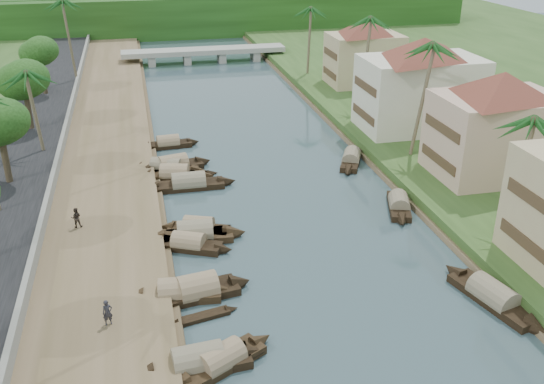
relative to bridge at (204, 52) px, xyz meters
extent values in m
plane|color=#35494F|center=(0.00, -72.00, -1.72)|extent=(220.00, 220.00, 0.00)
cube|color=brown|center=(-16.00, -52.00, -1.32)|extent=(10.00, 180.00, 0.80)
cube|color=#2A471C|center=(19.00, -52.00, -1.12)|extent=(16.00, 180.00, 1.20)
cube|color=black|center=(-24.50, -52.00, -1.02)|extent=(8.00, 180.00, 1.40)
cube|color=gray|center=(-20.20, -52.00, -0.37)|extent=(0.40, 180.00, 1.10)
cube|color=#18360E|center=(0.00, 23.00, 2.28)|extent=(120.00, 4.00, 8.00)
cube|color=#18360E|center=(0.00, 28.00, 2.28)|extent=(120.00, 4.00, 8.00)
cube|color=#18360E|center=(0.00, 33.00, 2.28)|extent=(120.00, 4.00, 8.00)
cube|color=gray|center=(0.00, 0.00, 0.28)|extent=(28.00, 4.00, 0.80)
cube|color=gray|center=(-9.00, 0.00, -0.82)|extent=(1.20, 3.50, 1.80)
cube|color=gray|center=(-3.00, 0.00, -0.82)|extent=(1.20, 3.50, 1.80)
cube|color=gray|center=(3.00, 0.00, -0.82)|extent=(1.20, 3.50, 1.80)
cube|color=gray|center=(9.00, 0.00, -0.82)|extent=(1.20, 3.50, 1.80)
cube|color=#483421|center=(12.95, -74.00, 1.48)|extent=(0.10, 6.40, 0.90)
cube|color=#483421|center=(12.95, -74.00, 4.68)|extent=(0.10, 6.40, 0.90)
cube|color=tan|center=(20.00, -58.00, 3.23)|extent=(11.00, 8.00, 7.50)
pyramid|color=brown|center=(20.00, -58.00, 8.08)|extent=(14.11, 14.11, 2.20)
cube|color=#483421|center=(14.45, -58.00, 1.35)|extent=(0.10, 6.40, 0.90)
cube|color=#483421|center=(14.45, -58.00, 4.35)|extent=(0.10, 6.40, 0.90)
cube|color=beige|center=(19.00, -44.00, 3.48)|extent=(13.00, 8.00, 8.00)
pyramid|color=brown|center=(19.00, -44.00, 8.58)|extent=(15.59, 15.59, 2.20)
cube|color=#483421|center=(12.45, -44.00, 1.48)|extent=(0.10, 6.40, 0.90)
cube|color=#483421|center=(12.45, -44.00, 4.68)|extent=(0.10, 6.40, 0.90)
cube|color=tan|center=(20.00, -24.00, 2.98)|extent=(10.00, 7.00, 7.00)
pyramid|color=brown|center=(20.00, -24.00, 7.58)|extent=(12.62, 12.62, 2.20)
cube|color=#483421|center=(14.95, -24.00, 1.23)|extent=(0.10, 5.60, 0.90)
cube|color=#483421|center=(14.95, -24.00, 4.03)|extent=(0.10, 5.60, 0.90)
cube|color=black|center=(-8.68, -77.76, -1.52)|extent=(5.58, 4.10, 0.70)
cone|color=black|center=(-6.03, -76.31, -1.44)|extent=(2.10, 2.09, 1.70)
cylinder|color=#947A5E|center=(-8.68, -77.76, -1.14)|extent=(4.49, 3.54, 1.76)
cube|color=black|center=(-9.98, -77.62, -1.52)|extent=(6.15, 2.41, 0.70)
cone|color=black|center=(-6.65, -77.34, -1.44)|extent=(1.87, 1.86, 1.92)
cone|color=black|center=(-13.30, -77.90, -1.44)|extent=(1.87, 1.86, 1.92)
cylinder|color=#7B765C|center=(-9.98, -77.62, -1.14)|extent=(4.74, 2.37, 1.99)
cube|color=black|center=(-10.46, -70.40, -1.52)|extent=(5.75, 2.44, 0.70)
cone|color=black|center=(-7.37, -70.71, -1.44)|extent=(1.78, 1.86, 1.88)
cone|color=black|center=(-13.55, -70.09, -1.44)|extent=(1.78, 1.86, 1.88)
cylinder|color=#947A5E|center=(-10.46, -70.40, -1.14)|extent=(4.44, 2.39, 1.97)
cube|color=black|center=(-9.17, -70.38, -1.52)|extent=(5.78, 2.99, 0.70)
cone|color=black|center=(-6.15, -69.89, -1.44)|extent=(1.92, 2.15, 2.09)
cone|color=black|center=(-12.19, -70.88, -1.44)|extent=(1.92, 2.15, 2.09)
cylinder|color=#947A5E|center=(-9.17, -70.38, -1.14)|extent=(4.51, 2.86, 2.21)
cube|color=black|center=(-8.48, -62.54, -1.52)|extent=(6.01, 2.48, 0.70)
cone|color=black|center=(-5.21, -62.75, -1.44)|extent=(1.84, 2.00, 2.08)
cone|color=black|center=(-11.74, -62.33, -1.44)|extent=(1.84, 2.00, 2.08)
cylinder|color=#7B765C|center=(-8.48, -62.54, -1.14)|extent=(4.63, 2.47, 2.19)
cube|color=black|center=(-9.14, -63.88, -1.52)|extent=(5.35, 3.68, 0.70)
cone|color=black|center=(-6.56, -65.11, -1.44)|extent=(1.96, 1.95, 1.62)
cone|color=black|center=(-11.73, -62.65, -1.44)|extent=(1.96, 1.95, 1.62)
cylinder|color=#947A5E|center=(-9.14, -63.88, -1.14)|extent=(4.28, 3.21, 1.69)
cube|color=black|center=(-8.11, -61.64, -1.52)|extent=(5.25, 3.53, 0.70)
cone|color=black|center=(-5.58, -62.65, -1.44)|extent=(1.96, 2.07, 1.81)
cone|color=black|center=(-10.65, -60.62, -1.44)|extent=(1.96, 2.07, 1.81)
cylinder|color=#947A5E|center=(-8.11, -61.64, -1.14)|extent=(4.20, 3.17, 1.91)
cube|color=black|center=(-7.98, -52.46, -1.52)|extent=(6.60, 2.03, 0.70)
cone|color=black|center=(-4.32, -52.50, -1.44)|extent=(1.89, 1.78, 1.97)
cone|color=black|center=(-11.63, -52.42, -1.44)|extent=(1.89, 1.78, 1.97)
cylinder|color=#7B765C|center=(-7.98, -52.46, -1.14)|extent=(5.04, 2.09, 2.04)
cube|color=black|center=(-9.09, -49.93, -1.52)|extent=(5.95, 3.21, 0.70)
cone|color=black|center=(-6.04, -50.72, -1.44)|extent=(2.00, 2.03, 1.85)
cone|color=black|center=(-12.14, -49.15, -1.44)|extent=(2.00, 2.03, 1.85)
cylinder|color=#947A5E|center=(-9.09, -49.93, -1.14)|extent=(4.67, 2.95, 1.93)
cube|color=black|center=(-9.05, -47.66, -1.52)|extent=(6.17, 3.34, 0.70)
cone|color=black|center=(-5.88, -46.89, -1.44)|extent=(2.08, 2.16, 2.00)
cone|color=black|center=(-12.21, -48.43, -1.44)|extent=(2.08, 2.16, 2.00)
cylinder|color=#947A5E|center=(-9.05, -47.66, -1.14)|extent=(4.85, 3.09, 2.09)
cube|color=black|center=(-9.77, -48.01, -1.52)|extent=(6.43, 3.96, 0.70)
cone|color=black|center=(-6.56, -49.32, -1.44)|extent=(2.22, 2.11, 1.76)
cone|color=black|center=(-12.98, -46.71, -1.44)|extent=(2.22, 2.11, 1.76)
cylinder|color=#7B765C|center=(-9.77, -48.01, -1.14)|extent=(5.09, 3.47, 1.81)
cube|color=black|center=(-9.09, -40.96, -1.52)|extent=(5.17, 1.96, 0.70)
cone|color=black|center=(-6.27, -40.78, -1.44)|extent=(1.55, 1.57, 1.65)
cone|color=black|center=(-11.90, -41.13, -1.44)|extent=(1.55, 1.57, 1.65)
cylinder|color=#947A5E|center=(-9.09, -40.96, -1.14)|extent=(3.98, 1.95, 1.72)
cube|color=black|center=(9.89, -75.51, -1.52)|extent=(3.52, 7.05, 0.70)
cone|color=black|center=(8.97, -71.86, -1.44)|extent=(2.15, 2.29, 1.95)
cone|color=black|center=(10.81, -79.17, -1.44)|extent=(2.15, 2.29, 1.95)
cylinder|color=#7B765C|center=(9.89, -75.51, -1.14)|extent=(3.21, 5.51, 2.00)
cube|color=black|center=(9.51, -61.05, -1.52)|extent=(3.27, 5.58, 0.70)
cone|color=black|center=(10.43, -58.24, -1.44)|extent=(1.92, 1.93, 1.69)
cone|color=black|center=(8.58, -63.85, -1.44)|extent=(1.92, 1.93, 1.69)
cylinder|color=#7B765C|center=(9.51, -61.05, -1.14)|extent=(2.94, 4.41, 1.76)
cube|color=black|center=(9.13, -49.80, -1.52)|extent=(4.11, 6.12, 0.70)
cone|color=black|center=(10.55, -46.81, -1.44)|extent=(2.12, 2.19, 1.73)
cone|color=black|center=(7.70, -52.80, -1.44)|extent=(2.12, 2.19, 1.73)
cylinder|color=#7B765C|center=(9.13, -49.80, -1.14)|extent=(3.56, 4.88, 1.78)
cube|color=black|center=(-9.21, -72.95, -1.62)|extent=(3.70, 1.54, 0.35)
cone|color=black|center=(-7.22, -72.52, -1.62)|extent=(1.05, 0.97, 0.80)
cone|color=black|center=(-11.19, -73.37, -1.62)|extent=(1.05, 0.97, 0.80)
cube|color=black|center=(-7.85, -49.95, -1.62)|extent=(4.55, 1.42, 0.35)
cone|color=black|center=(-5.35, -49.65, -1.62)|extent=(1.22, 1.02, 0.90)
cone|color=black|center=(-10.35, -50.25, -1.62)|extent=(1.22, 1.02, 0.90)
cylinder|color=brown|center=(16.00, -67.69, 3.87)|extent=(0.96, 0.36, 8.78)
sphere|color=#1B521D|center=(16.00, -67.69, 8.08)|extent=(3.20, 3.20, 3.20)
cylinder|color=brown|center=(15.00, -51.83, 5.12)|extent=(1.78, 0.36, 11.23)
sphere|color=#1B521D|center=(15.00, -51.83, 10.53)|extent=(3.20, 3.20, 3.20)
cylinder|color=brown|center=(16.00, -34.38, 5.02)|extent=(1.04, 0.36, 11.09)
sphere|color=#1B521D|center=(16.00, -34.38, 10.34)|extent=(3.20, 3.20, 3.20)
cylinder|color=brown|center=(-22.00, -42.69, 3.79)|extent=(0.87, 0.36, 8.24)
sphere|color=#1B521D|center=(-22.00, -42.69, 7.74)|extent=(3.20, 3.20, 3.20)
cylinder|color=brown|center=(14.00, -16.25, 4.39)|extent=(0.69, 0.36, 9.83)
sphere|color=#1B521D|center=(14.00, -16.25, 9.11)|extent=(3.20, 3.20, 3.20)
cylinder|color=brown|center=(-20.50, -13.15, 5.36)|extent=(0.94, 0.36, 11.37)
sphere|color=#1B521D|center=(-20.50, -13.15, 10.82)|extent=(3.20, 3.20, 3.20)
cylinder|color=#4C3F2B|center=(-24.00, -50.44, 1.57)|extent=(0.60, 0.60, 3.87)
cylinder|color=#4C3F2B|center=(-24.00, -34.98, 1.55)|extent=(0.60, 0.60, 3.83)
ellipsoid|color=#18360E|center=(-24.00, -34.98, 5.21)|extent=(5.06, 5.06, 4.16)
cylinder|color=#4C3F2B|center=(-24.00, -20.05, 1.57)|extent=(0.60, 0.60, 3.87)
ellipsoid|color=#18360E|center=(-24.00, -20.05, 5.27)|extent=(4.44, 4.44, 3.65)
cylinder|color=#4C3F2B|center=(24.00, -42.55, 1.30)|extent=(0.60, 0.60, 3.72)
ellipsoid|color=#18360E|center=(24.00, -42.55, 4.85)|extent=(4.09, 4.09, 3.37)
imported|color=#2B2932|center=(-14.92, -73.32, -0.08)|extent=(0.70, 0.55, 1.69)
imported|color=#322823|center=(-17.58, -59.79, -0.09)|extent=(0.83, 0.65, 1.66)
camera|label=1|loc=(-11.93, -104.96, 21.91)|focal=40.00mm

